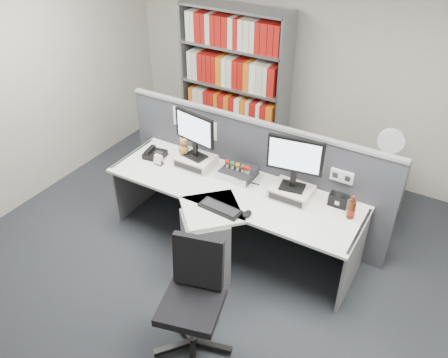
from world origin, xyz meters
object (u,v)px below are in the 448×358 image
Objects in this scene: desk_phone at (155,154)px; speaker at (339,200)px; desk_calendar at (159,160)px; shelving_unit at (235,88)px; desk at (221,220)px; keyboard at (220,208)px; desk_fan at (391,143)px; desktop_pc at (238,173)px; mouse at (247,214)px; cola_bottle at (351,210)px; office_chair at (194,295)px; filing_cabinet at (379,194)px; monitor_left at (195,132)px; monitor_right at (295,159)px.

speaker reaches higher than desk_phone.
desk_calendar is at bearing -37.25° from desk_phone.
desk_phone is at bearing -94.36° from shelving_unit.
speaker reaches higher than desk.
keyboard is 1.92m from desk_fan.
desk_fan reaches higher than speaker.
desktop_pc reaches higher than mouse.
cola_bottle is 1.59m from office_chair.
filing_cabinet is at bearing 70.07° from office_chair.
desk_calendar reaches higher than mouse.
desktop_pc is at bearing 14.95° from desk_calendar.
desk_calendar is 0.16× the size of filing_cabinet.
monitor_left is (-0.54, 0.38, 0.66)m from desk.
cola_bottle reaches higher than speaker.
cola_bottle is (0.59, -0.03, -0.33)m from monitor_right.
monitor_right reaches higher than desk_calendar.
desk_phone is (-1.58, -0.09, -0.38)m from monitor_right.
desk_phone is at bearing 163.89° from desk.
shelving_unit reaches higher than desktop_pc.
desktop_pc is at bearing -141.85° from filing_cabinet.
speaker is at bearing 142.56° from cola_bottle.
office_chair is at bearing -109.93° from desk_fan.
keyboard is 0.61× the size of filing_cabinet.
desk_phone reaches higher than desktop_pc.
desktop_pc is 1.64m from filing_cabinet.
speaker is (1.54, 0.09, -0.34)m from monitor_left.
shelving_unit is (-0.90, 1.85, 0.52)m from desk.
desk_fan is at bearing 49.38° from desk.
office_chair is (-0.81, -1.34, -0.28)m from cola_bottle.
desk_fan is at bearing 77.55° from speaker.
keyboard is at bearing -21.73° from desk_phone.
desk is 1.15m from speaker.
desk_fan is (2.10, -0.45, 0.01)m from shelving_unit.
desk_phone is 2.17m from cola_bottle.
desk is 14.26× the size of speaker.
shelving_unit is 4.34× the size of desk_fan.
speaker is at bearing -102.45° from filing_cabinet.
desk_fan is (0.05, 1.04, 0.18)m from cola_bottle.
mouse is at bearing -28.84° from monitor_left.
monitor_left is 1.19× the size of keyboard.
speaker is (1.04, 0.05, 0.02)m from desktop_pc.
desktop_pc is 1.47m from office_chair.
desk_calendar is (-0.89, 0.20, 0.31)m from desk.
shelving_unit reaches higher than desk_calendar.
filing_cabinet is at bearing 30.28° from monitor_left.
desktop_pc is (0.49, 0.04, -0.36)m from monitor_left.
desktop_pc is 0.64m from mouse.
desk_phone is 0.16m from desk_calendar.
mouse is at bearing 9.81° from keyboard.
desk_fan is 0.46× the size of office_chair.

